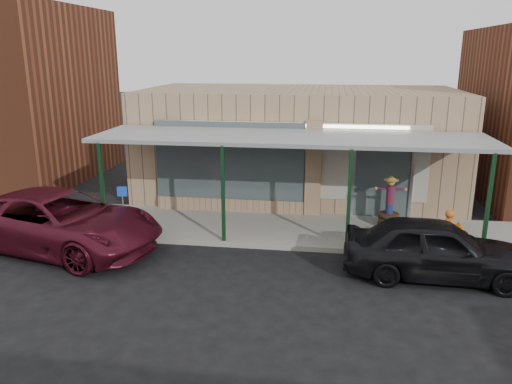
# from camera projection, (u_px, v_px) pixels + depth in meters

# --- Properties ---
(ground) EXTENTS (120.00, 120.00, 0.00)m
(ground) POSITION_uv_depth(u_px,v_px,m) (276.00, 280.00, 12.59)
(ground) COLOR black
(ground) RESTS_ON ground
(sidewalk) EXTENTS (40.00, 3.20, 0.15)m
(sidewalk) POSITION_uv_depth(u_px,v_px,m) (288.00, 229.00, 16.00)
(sidewalk) COLOR gray
(sidewalk) RESTS_ON ground
(storefront) EXTENTS (12.00, 6.25, 4.20)m
(storefront) POSITION_uv_depth(u_px,v_px,m) (299.00, 143.00, 19.80)
(storefront) COLOR #A17F62
(storefront) RESTS_ON ground
(awning) EXTENTS (12.00, 3.00, 3.04)m
(awning) POSITION_uv_depth(u_px,v_px,m) (290.00, 139.00, 15.17)
(awning) COLOR slate
(awning) RESTS_ON ground
(block_buildings_near) EXTENTS (61.00, 8.00, 8.00)m
(block_buildings_near) POSITION_uv_depth(u_px,v_px,m) (351.00, 99.00, 20.06)
(block_buildings_near) COLOR brown
(block_buildings_near) RESTS_ON ground
(barrel_scarecrow) EXTENTS (0.98, 0.84, 1.67)m
(barrel_scarecrow) POSITION_uv_depth(u_px,v_px,m) (389.00, 209.00, 15.95)
(barrel_scarecrow) COLOR #432E1B
(barrel_scarecrow) RESTS_ON sidewalk
(barrel_pumpkin) EXTENTS (0.57, 0.57, 0.65)m
(barrel_pumpkin) POSITION_uv_depth(u_px,v_px,m) (457.00, 236.00, 14.54)
(barrel_pumpkin) COLOR #432E1B
(barrel_pumpkin) RESTS_ON sidewalk
(handicap_sign) EXTENTS (0.30, 0.07, 1.47)m
(handicap_sign) POSITION_uv_depth(u_px,v_px,m) (123.00, 203.00, 15.27)
(handicap_sign) COLOR gray
(handicap_sign) RESTS_ON sidewalk
(parked_sedan) EXTENTS (4.65, 2.10, 1.56)m
(parked_sedan) POSITION_uv_depth(u_px,v_px,m) (436.00, 248.00, 12.56)
(parked_sedan) COLOR black
(parked_sedan) RESTS_ON ground
(car_maroon) EXTENTS (6.59, 4.13, 1.70)m
(car_maroon) POSITION_uv_depth(u_px,v_px,m) (59.00, 221.00, 14.38)
(car_maroon) COLOR #4B0F1D
(car_maroon) RESTS_ON ground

